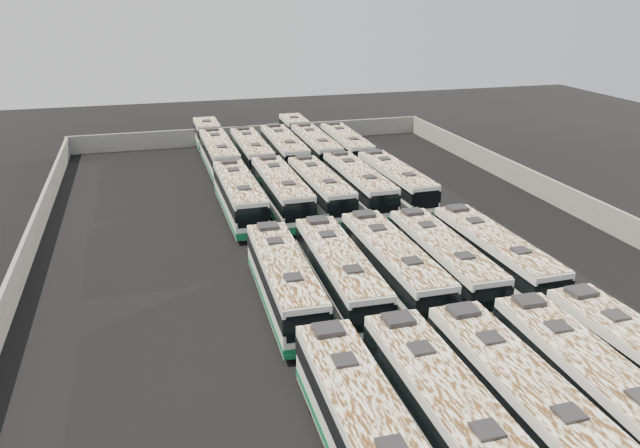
{
  "coord_description": "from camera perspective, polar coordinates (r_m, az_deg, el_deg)",
  "views": [
    {
      "loc": [
        -13.35,
        -41.8,
        18.78
      ],
      "look_at": [
        -0.99,
        1.56,
        1.6
      ],
      "focal_mm": 35.0,
      "sensor_mm": 36.0,
      "label": 1
    }
  ],
  "objects": [
    {
      "name": "ground",
      "position": [
        47.73,
        1.66,
        -2.32
      ],
      "size": [
        140.0,
        140.0,
        0.0
      ],
      "primitive_type": "plane",
      "color": "black",
      "rests_on": "ground"
    },
    {
      "name": "perimeter_wall",
      "position": [
        47.3,
        1.67,
        -1.1
      ],
      "size": [
        45.2,
        73.2,
        2.2
      ],
      "color": "slate",
      "rests_on": "ground"
    },
    {
      "name": "bus_front_far_left",
      "position": [
        26.74,
        4.11,
        -18.4
      ],
      "size": [
        2.91,
        13.06,
        3.68
      ],
      "rotation": [
        0.0,
        0.0,
        -0.01
      ],
      "color": "white",
      "rests_on": "ground"
    },
    {
      "name": "bus_front_left",
      "position": [
        27.84,
        11.6,
        -16.94
      ],
      "size": [
        2.82,
        13.23,
        3.73
      ],
      "rotation": [
        0.0,
        0.0,
        0.0
      ],
      "color": "white",
      "rests_on": "ground"
    },
    {
      "name": "bus_front_center",
      "position": [
        29.44,
        17.95,
        -15.32
      ],
      "size": [
        2.89,
        13.15,
        3.7
      ],
      "rotation": [
        0.0,
        0.0,
        0.01
      ],
      "color": "white",
      "rests_on": "ground"
    },
    {
      "name": "bus_front_right",
      "position": [
        31.47,
        23.54,
        -13.62
      ],
      "size": [
        3.08,
        13.05,
        3.66
      ],
      "rotation": [
        0.0,
        0.0,
        -0.03
      ],
      "color": "white",
      "rests_on": "ground"
    },
    {
      "name": "bus_midfront_far_left",
      "position": [
        38.56,
        -3.31,
        -5.23
      ],
      "size": [
        3.03,
        12.86,
        3.61
      ],
      "rotation": [
        0.0,
        0.0,
        -0.03
      ],
      "color": "white",
      "rests_on": "ground"
    },
    {
      "name": "bus_midfront_left",
      "position": [
        39.42,
        1.76,
        -4.56
      ],
      "size": [
        3.02,
        13.01,
        3.65
      ],
      "rotation": [
        0.0,
        0.0,
        -0.02
      ],
      "color": "white",
      "rests_on": "ground"
    },
    {
      "name": "bus_midfront_center",
      "position": [
        40.68,
        6.66,
        -3.83
      ],
      "size": [
        2.84,
        13.07,
        3.68
      ],
      "rotation": [
        0.0,
        0.0,
        0.01
      ],
      "color": "white",
      "rests_on": "ground"
    },
    {
      "name": "bus_midfront_right",
      "position": [
        42.07,
        11.18,
        -3.33
      ],
      "size": [
        2.82,
        12.72,
        3.58
      ],
      "rotation": [
        0.0,
        0.0,
        -0.01
      ],
      "color": "white",
      "rests_on": "ground"
    },
    {
      "name": "bus_midfront_far_right",
      "position": [
        43.57,
        15.64,
        -2.84
      ],
      "size": [
        2.91,
        12.81,
        3.6
      ],
      "rotation": [
        0.0,
        0.0,
        0.02
      ],
      "color": "white",
      "rests_on": "ground"
    },
    {
      "name": "bus_midback_far_left",
      "position": [
        54.28,
        -7.39,
        2.55
      ],
      "size": [
        2.84,
        13.1,
        3.69
      ],
      "rotation": [
        0.0,
        0.0,
        0.01
      ],
      "color": "white",
      "rests_on": "ground"
    },
    {
      "name": "bus_midback_left",
      "position": [
        55.05,
        -3.57,
        2.98
      ],
      "size": [
        2.9,
        13.3,
        3.75
      ],
      "rotation": [
        0.0,
        0.0,
        0.01
      ],
      "color": "white",
      "rests_on": "ground"
    },
    {
      "name": "bus_midback_center",
      "position": [
        55.88,
        -0.01,
        3.2
      ],
      "size": [
        2.93,
        12.74,
        3.58
      ],
      "rotation": [
        0.0,
        0.0,
        0.02
      ],
      "color": "white",
      "rests_on": "ground"
    },
    {
      "name": "bus_midback_right",
      "position": [
        56.95,
        3.5,
        3.56
      ],
      "size": [
        2.88,
        13.09,
        3.68
      ],
      "rotation": [
        0.0,
        0.0,
        0.01
      ],
      "color": "white",
      "rests_on": "ground"
    },
    {
      "name": "bus_midback_far_right",
      "position": [
        58.24,
        6.9,
        3.79
      ],
      "size": [
        3.01,
        12.81,
        3.6
      ],
      "rotation": [
        0.0,
        0.0,
        0.02
      ],
      "color": "white",
      "rests_on": "ground"
    },
    {
      "name": "bus_back_far_left",
      "position": [
        71.64,
        -9.59,
        6.92
      ],
      "size": [
        2.89,
        20.33,
        3.69
      ],
      "rotation": [
        0.0,
        0.0,
        0.01
      ],
      "color": "white",
      "rests_on": "ground"
    },
    {
      "name": "bus_back_left",
      "position": [
        68.74,
        -6.27,
        6.47
      ],
      "size": [
        2.73,
        12.81,
        3.61
      ],
      "rotation": [
        0.0,
        0.0,
        0.0
      ],
      "color": "white",
      "rests_on": "ground"
    },
    {
      "name": "bus_back_center",
      "position": [
        69.32,
        -3.31,
        6.74
      ],
      "size": [
        2.93,
        13.25,
        3.73
      ],
      "rotation": [
        0.0,
        0.0,
        -0.01
      ],
      "color": "white",
      "rests_on": "ground"
    },
    {
      "name": "bus_back_right",
      "position": [
        73.57,
        -1.1,
        7.54
      ],
      "size": [
        2.83,
        19.84,
        3.6
      ],
      "rotation": [
        0.0,
        0.0,
        -0.01
      ],
      "color": "white",
      "rests_on": "ground"
    },
    {
      "name": "bus_back_far_right",
      "position": [
        71.2,
        2.38,
        7.07
      ],
      "size": [
        3.01,
        12.8,
        3.59
      ],
      "rotation": [
        0.0,
        0.0,
        -0.02
      ],
      "color": "white",
      "rests_on": "ground"
    }
  ]
}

